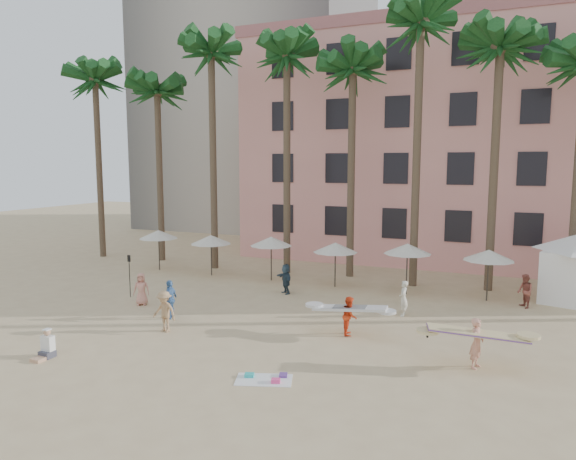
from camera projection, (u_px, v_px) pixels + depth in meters
The scene contains 10 objects.
ground at pixel (250, 371), 17.15m from camera, with size 120.00×120.00×0.00m, color #D1B789.
pink_hotel at pixel (498, 148), 37.22m from camera, with size 35.00×14.00×16.00m, color pink.
palm_row at pixel (376, 56), 29.01m from camera, with size 44.40×5.40×16.30m.
umbrella_row at pixel (302, 244), 29.43m from camera, with size 22.50×2.70×2.73m.
beach_towel at pixel (266, 379), 16.47m from camera, with size 2.03×1.52×0.14m.
carrier_yellow at pixel (477, 340), 17.34m from camera, with size 3.35×1.50×1.73m.
carrier_white at pixel (350, 314), 20.76m from camera, with size 3.02×0.95×1.57m.
beachgoers at pixel (272, 294), 24.10m from camera, with size 18.26×10.48×1.75m.
paddle at pixel (129, 271), 26.52m from camera, with size 0.18×0.04×2.23m.
seated_man at pixel (46, 348), 18.31m from camera, with size 0.46×0.80×1.04m.
Camera 1 is at (7.50, -14.64, 6.89)m, focal length 32.00 mm.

